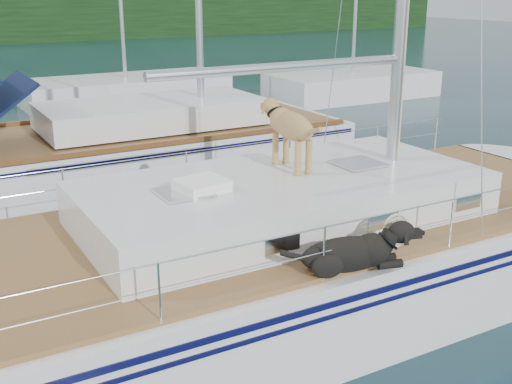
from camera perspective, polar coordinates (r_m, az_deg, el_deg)
ground at (r=8.58m, az=-2.29°, el=-11.10°), size 120.00×120.00×0.00m
main_sailboat at (r=8.31m, az=-1.73°, el=-6.87°), size 12.00×3.97×14.01m
neighbor_sailboat at (r=14.32m, az=-13.15°, el=3.20°), size 11.00×3.50×13.30m
bg_boat_center at (r=24.15m, az=-11.47°, el=8.79°), size 7.20×3.00×11.65m
bg_boat_east at (r=25.26m, az=8.52°, el=9.36°), size 6.40×3.00×11.65m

